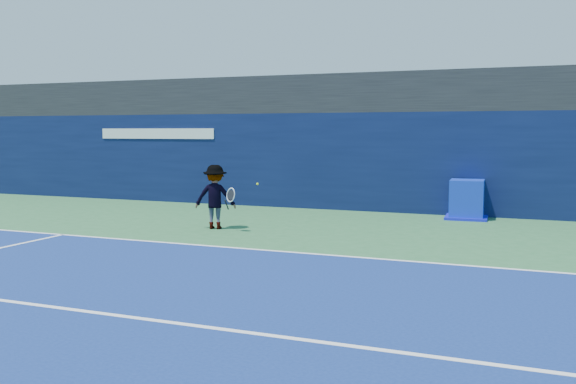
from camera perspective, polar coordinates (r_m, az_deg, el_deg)
name	(u,v)px	position (r m, az deg, el deg)	size (l,w,h in m)	color
ground	(177,281)	(10.73, -9.83, -7.83)	(80.00, 80.00, 0.00)	#2D6438
baseline	(255,249)	(13.31, -2.97, -5.12)	(24.00, 0.10, 0.01)	white
service_line	(98,313)	(9.14, -16.57, -10.26)	(24.00, 0.10, 0.01)	white
stadium_band	(365,95)	(21.12, 6.90, 8.55)	(36.00, 3.00, 1.20)	black
back_wall_assembly	(356,161)	(20.15, 6.08, 2.74)	(36.00, 1.03, 3.00)	#0A1439
equipment_cart	(467,201)	(18.58, 15.60, -0.77)	(1.20, 1.20, 1.09)	#0C27B2
tennis_player	(215,197)	(16.14, -6.49, -0.43)	(1.32, 0.85, 1.60)	silver
tennis_ball	(257,184)	(16.64, -2.74, 0.72)	(0.06, 0.06, 0.06)	#ADCF17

